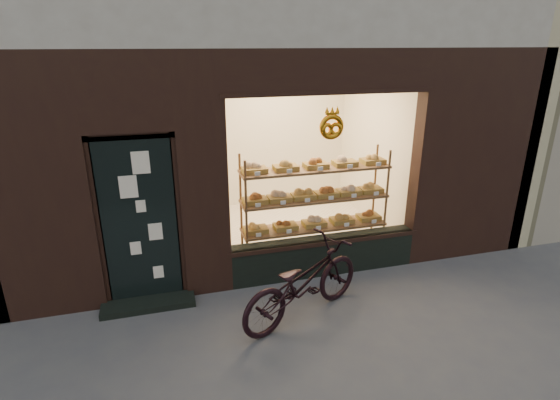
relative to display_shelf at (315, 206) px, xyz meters
name	(u,v)px	position (x,y,z in m)	size (l,w,h in m)	color
ground	(357,380)	(-0.45, -2.55, -0.88)	(90.00, 90.00, 0.00)	#45454C
display_shelf	(315,206)	(0.00, 0.00, 0.00)	(2.20, 0.45, 1.70)	brown
bicycle	(303,282)	(-0.64, -1.37, -0.41)	(0.63, 1.80, 0.95)	black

